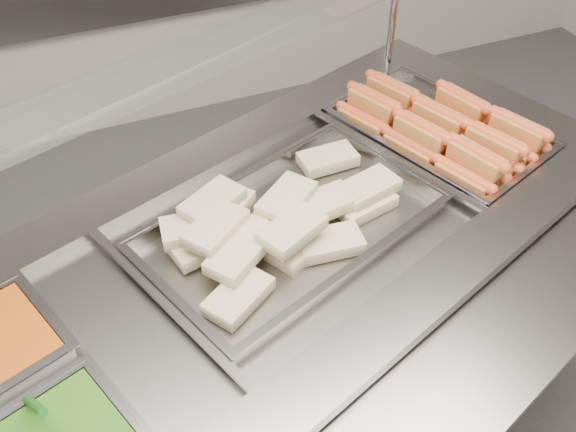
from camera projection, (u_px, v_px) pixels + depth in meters
name	position (u px, v px, depth m)	size (l,w,h in m)	color
steam_counter	(275.00, 349.00, 1.88)	(2.16, 1.50, 0.95)	gray
tray_rail	(448.00, 387.00, 1.30)	(1.87, 0.99, 0.05)	gray
sneeze_guard	(200.00, 56.00, 1.42)	(1.74, 0.88, 0.46)	#BDBCC1
pan_hotdogs	(437.00, 140.00, 1.91)	(0.53, 0.67, 0.11)	gray
pan_wraps	(291.00, 229.00, 1.61)	(0.82, 0.64, 0.07)	gray
hotdogs_in_buns	(442.00, 129.00, 1.86)	(0.48, 0.59, 0.12)	#AA5223
tortilla_wraps	(276.00, 221.00, 1.56)	(0.63, 0.50, 0.10)	beige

